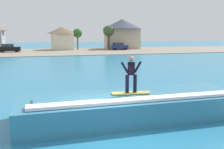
{
  "coord_description": "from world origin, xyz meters",
  "views": [
    {
      "loc": [
        -2.59,
        -9.51,
        3.79
      ],
      "look_at": [
        1.58,
        4.6,
        1.53
      ],
      "focal_mm": 41.64,
      "sensor_mm": 36.0,
      "label": 1
    }
  ],
  "objects_px": {
    "car_far_shore": "(119,46)",
    "house_small_cottage": "(62,37)",
    "tree_tall_bare": "(108,31)",
    "tree_short_bushy": "(77,33)",
    "surfer": "(131,72)",
    "surfboard": "(131,93)",
    "car_near_shore": "(9,48)",
    "wave_crest": "(132,106)",
    "house_gabled_white": "(122,31)"
  },
  "relations": [
    {
      "from": "wave_crest",
      "to": "surfboard",
      "type": "relative_size",
      "value": 5.84
    },
    {
      "from": "surfer",
      "to": "car_far_shore",
      "type": "bearing_deg",
      "value": 72.59
    },
    {
      "from": "tree_short_bushy",
      "to": "house_small_cottage",
      "type": "bearing_deg",
      "value": 168.08
    },
    {
      "from": "house_small_cottage",
      "to": "tree_short_bushy",
      "type": "distance_m",
      "value": 3.96
    },
    {
      "from": "surfer",
      "to": "house_gabled_white",
      "type": "distance_m",
      "value": 59.28
    },
    {
      "from": "tree_tall_bare",
      "to": "car_near_shore",
      "type": "bearing_deg",
      "value": -170.82
    },
    {
      "from": "tree_tall_bare",
      "to": "tree_short_bushy",
      "type": "xyz_separation_m",
      "value": [
        -7.58,
        1.8,
        -0.52
      ]
    },
    {
      "from": "wave_crest",
      "to": "surfer",
      "type": "bearing_deg",
      "value": -125.3
    },
    {
      "from": "surfer",
      "to": "tree_tall_bare",
      "type": "bearing_deg",
      "value": 75.35
    },
    {
      "from": "car_near_shore",
      "to": "house_small_cottage",
      "type": "distance_m",
      "value": 13.72
    },
    {
      "from": "wave_crest",
      "to": "tree_short_bushy",
      "type": "relative_size",
      "value": 1.92
    },
    {
      "from": "car_far_shore",
      "to": "tree_tall_bare",
      "type": "relative_size",
      "value": 0.68
    },
    {
      "from": "surfboard",
      "to": "house_gabled_white",
      "type": "distance_m",
      "value": 59.27
    },
    {
      "from": "house_gabled_white",
      "to": "surfboard",
      "type": "bearing_deg",
      "value": -108.27
    },
    {
      "from": "car_near_shore",
      "to": "house_small_cottage",
      "type": "relative_size",
      "value": 0.6
    },
    {
      "from": "surfboard",
      "to": "car_far_shore",
      "type": "height_order",
      "value": "car_far_shore"
    },
    {
      "from": "house_gabled_white",
      "to": "tree_tall_bare",
      "type": "bearing_deg",
      "value": -147.21
    },
    {
      "from": "car_near_shore",
      "to": "tree_short_bushy",
      "type": "relative_size",
      "value": 0.85
    },
    {
      "from": "wave_crest",
      "to": "car_far_shore",
      "type": "height_order",
      "value": "car_far_shore"
    },
    {
      "from": "surfboard",
      "to": "tree_short_bushy",
      "type": "height_order",
      "value": "tree_short_bushy"
    },
    {
      "from": "car_near_shore",
      "to": "tree_tall_bare",
      "type": "bearing_deg",
      "value": 9.18
    },
    {
      "from": "surfer",
      "to": "tree_short_bushy",
      "type": "distance_m",
      "value": 55.45
    },
    {
      "from": "wave_crest",
      "to": "house_gabled_white",
      "type": "height_order",
      "value": "house_gabled_white"
    },
    {
      "from": "car_near_shore",
      "to": "car_far_shore",
      "type": "height_order",
      "value": "same"
    },
    {
      "from": "tree_tall_bare",
      "to": "house_gabled_white",
      "type": "bearing_deg",
      "value": 32.79
    },
    {
      "from": "surfer",
      "to": "car_far_shore",
      "type": "height_order",
      "value": "surfer"
    },
    {
      "from": "car_far_shore",
      "to": "house_small_cottage",
      "type": "relative_size",
      "value": 0.55
    },
    {
      "from": "surfer",
      "to": "car_near_shore",
      "type": "relative_size",
      "value": 0.36
    },
    {
      "from": "surfer",
      "to": "wave_crest",
      "type": "bearing_deg",
      "value": 54.7
    },
    {
      "from": "wave_crest",
      "to": "car_far_shore",
      "type": "bearing_deg",
      "value": 72.69
    },
    {
      "from": "house_small_cottage",
      "to": "tree_short_bushy",
      "type": "xyz_separation_m",
      "value": [
        3.79,
        -0.8,
        0.84
      ]
    },
    {
      "from": "surfer",
      "to": "car_near_shore",
      "type": "xyz_separation_m",
      "value": [
        -9.39,
        49.49,
        -1.21
      ]
    },
    {
      "from": "car_near_shore",
      "to": "tree_tall_bare",
      "type": "xyz_separation_m",
      "value": [
        23.31,
        3.76,
        3.68
      ]
    },
    {
      "from": "surfboard",
      "to": "car_near_shore",
      "type": "height_order",
      "value": "car_near_shore"
    },
    {
      "from": "car_far_shore",
      "to": "tree_tall_bare",
      "type": "distance_m",
      "value": 4.82
    },
    {
      "from": "surfer",
      "to": "tree_short_bushy",
      "type": "bearing_deg",
      "value": 83.43
    },
    {
      "from": "house_gabled_white",
      "to": "tree_tall_bare",
      "type": "height_order",
      "value": "house_gabled_white"
    },
    {
      "from": "car_near_shore",
      "to": "house_gabled_white",
      "type": "xyz_separation_m",
      "value": [
        27.94,
        6.75,
        3.78
      ]
    },
    {
      "from": "wave_crest",
      "to": "tree_tall_bare",
      "type": "height_order",
      "value": "tree_tall_bare"
    },
    {
      "from": "surfer",
      "to": "house_small_cottage",
      "type": "distance_m",
      "value": 55.92
    },
    {
      "from": "car_far_shore",
      "to": "house_small_cottage",
      "type": "height_order",
      "value": "house_small_cottage"
    },
    {
      "from": "surfboard",
      "to": "house_small_cottage",
      "type": "xyz_separation_m",
      "value": [
        2.54,
        55.8,
        2.06
      ]
    },
    {
      "from": "house_small_cottage",
      "to": "tree_tall_bare",
      "type": "distance_m",
      "value": 11.74
    },
    {
      "from": "car_near_shore",
      "to": "car_far_shore",
      "type": "xyz_separation_m",
      "value": [
        25.35,
        1.42,
        -0.0
      ]
    },
    {
      "from": "surfboard",
      "to": "car_near_shore",
      "type": "xyz_separation_m",
      "value": [
        -9.4,
        49.43,
        -0.27
      ]
    },
    {
      "from": "wave_crest",
      "to": "car_near_shore",
      "type": "height_order",
      "value": "car_near_shore"
    },
    {
      "from": "tree_tall_bare",
      "to": "house_small_cottage",
      "type": "bearing_deg",
      "value": 167.12
    },
    {
      "from": "wave_crest",
      "to": "house_gabled_white",
      "type": "xyz_separation_m",
      "value": [
        18.4,
        56.01,
        4.17
      ]
    },
    {
      "from": "house_small_cottage",
      "to": "tree_tall_bare",
      "type": "xyz_separation_m",
      "value": [
        11.37,
        -2.6,
        1.36
      ]
    },
    {
      "from": "tree_tall_bare",
      "to": "tree_short_bushy",
      "type": "relative_size",
      "value": 1.15
    }
  ]
}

